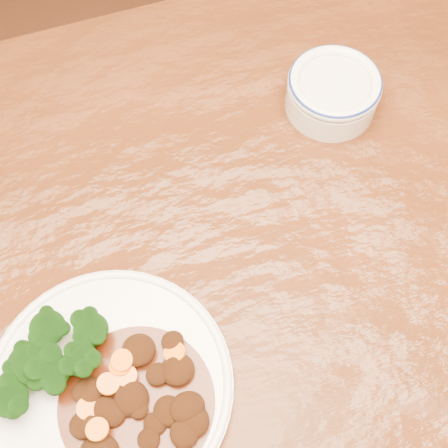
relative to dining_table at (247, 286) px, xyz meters
name	(u,v)px	position (x,y,z in m)	size (l,w,h in m)	color
ground	(237,392)	(0.00, 0.00, -0.67)	(4.00, 4.00, 0.00)	#432010
dining_table	(247,286)	(0.00, 0.00, 0.00)	(1.57, 1.02, 0.75)	#50230E
dinner_plate	(109,386)	(-0.20, -0.08, 0.09)	(0.27, 0.27, 0.02)	white
broccoli_florets	(49,359)	(-0.25, -0.03, 0.12)	(0.14, 0.10, 0.05)	olive
mince_stew	(139,403)	(-0.18, -0.11, 0.10)	(0.17, 0.17, 0.03)	#4F1B08
dip_bowl	(333,91)	(0.20, 0.17, 0.11)	(0.13, 0.13, 0.06)	white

